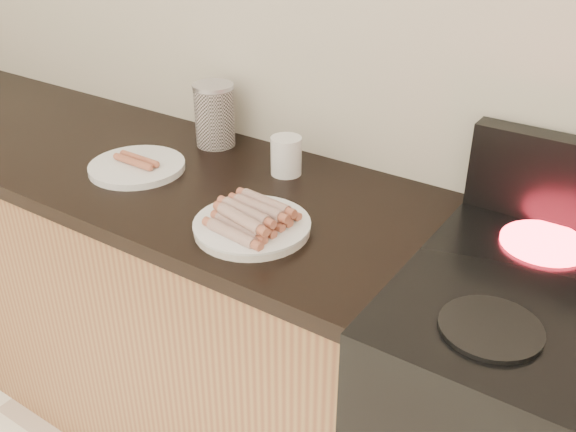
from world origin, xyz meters
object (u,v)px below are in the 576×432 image
Objects in this scene: canister at (215,115)px; side_plate at (137,167)px; mug at (286,156)px; main_plate at (252,228)px.

side_plate is at bearing -103.81° from canister.
mug is (0.34, 0.20, 0.04)m from side_plate.
side_plate is (-0.45, 0.09, 0.00)m from main_plate.
mug is (-0.11, 0.29, 0.04)m from main_plate.
mug is at bearing 30.82° from side_plate.
main_plate is 1.02× the size of side_plate.
main_plate is 0.31m from mug.
mug is (0.28, -0.05, -0.04)m from canister.
main_plate is at bearing -70.05° from mug.
canister is 1.77× the size of mug.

